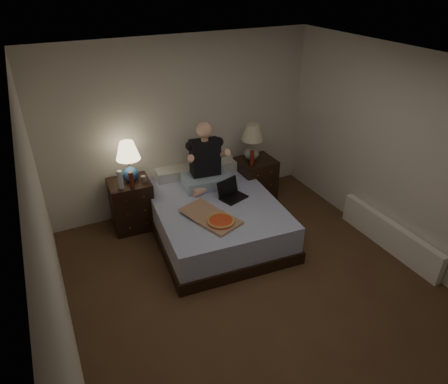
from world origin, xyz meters
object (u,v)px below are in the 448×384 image
beer_bottle_left (131,180)px  radiator (389,235)px  lamp_right (252,142)px  person (206,156)px  beer_bottle_right (252,158)px  pizza_box (221,222)px  bed (214,215)px  nightstand_left (132,204)px  laptop (234,191)px  soda_can (144,179)px  water_bottle (120,180)px  lamp_left (129,162)px  nightstand_right (255,180)px

beer_bottle_left → radiator: beer_bottle_left is taller
lamp_right → radiator: (1.01, -1.88, -0.78)m
lamp_right → person: (-0.81, -0.14, 0.00)m
beer_bottle_right → pizza_box: beer_bottle_right is taller
bed → beer_bottle_left: size_ratio=9.11×
nightstand_left → laptop: size_ratio=2.10×
pizza_box → soda_can: bearing=99.3°
nightstand_left → beer_bottle_right: size_ratio=3.11×
beer_bottle_left → beer_bottle_right: 1.76m
beer_bottle_right → radiator: 2.12m
beer_bottle_right → soda_can: bearing=173.9°
bed → water_bottle: 1.34m
person → radiator: (1.82, -1.74, -0.79)m
bed → lamp_right: lamp_right is taller
nightstand_left → lamp_left: bearing=39.9°
pizza_box → nightstand_right: bearing=23.8°
nightstand_left → nightstand_right: bearing=-1.1°
soda_can → person: bearing=-8.6°
nightstand_right → pizza_box: (-1.12, -1.07, 0.21)m
water_bottle → person: (1.17, -0.11, 0.15)m
beer_bottle_right → laptop: size_ratio=0.68×
nightstand_left → beer_bottle_right: 1.84m
nightstand_left → beer_bottle_left: size_ratio=3.11×
bed → lamp_left: bearing=149.2°
soda_can → beer_bottle_right: beer_bottle_right is taller
lamp_right → radiator: 2.27m
soda_can → laptop: bearing=-30.8°
person → nightstand_left: bearing=173.6°
lamp_left → lamp_right: size_ratio=1.00×
lamp_right → laptop: (-0.63, -0.63, -0.34)m
nightstand_right → beer_bottle_left: size_ratio=3.06×
lamp_left → radiator: lamp_left is taller
water_bottle → person: 1.19m
bed → nightstand_left: 1.16m
bed → laptop: (0.25, -0.10, 0.38)m
water_bottle → pizza_box: (0.92, -1.08, -0.28)m
lamp_right → pizza_box: 1.58m
nightstand_left → soda_can: size_ratio=7.15×
person → beer_bottle_left: bearing=-176.4°
water_bottle → pizza_box: bearing=-49.4°
radiator → laptop: bearing=142.6°
nightstand_right → beer_bottle_right: bearing=-138.5°
pizza_box → lamp_left: bearing=101.2°
pizza_box → beer_bottle_right: bearing=24.2°
bed → person: (0.07, 0.39, 0.73)m
bed → water_bottle: bearing=160.3°
lamp_left → beer_bottle_left: (-0.04, -0.22, -0.17)m
nightstand_left → nightstand_right: 1.92m
nightstand_left → soda_can: bearing=-28.5°
nightstand_left → person: bearing=-10.0°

